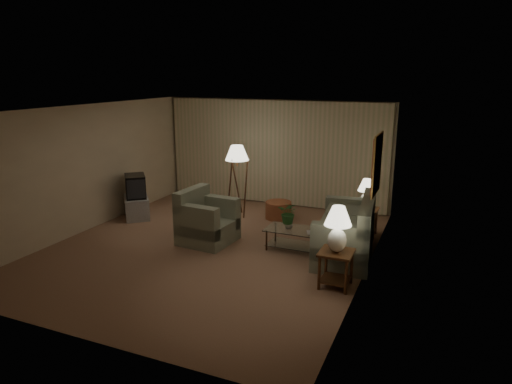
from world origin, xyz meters
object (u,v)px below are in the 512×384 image
Objects in this scene: table_lamp_near at (338,225)px; table_lamp_far at (366,191)px; side_table_near at (336,263)px; vase at (289,224)px; side_table_far at (365,217)px; ottoman at (278,210)px; armchair at (208,222)px; coffee_table at (296,236)px; crt_tv at (135,186)px; floor_lamp at (237,179)px; tv_cabinet at (137,207)px; sofa at (345,233)px.

table_lamp_near reaches higher than table_lamp_far.
side_table_near is at bearing -45.00° from table_lamp_near.
table_lamp_near is 4.57× the size of vase.
ottoman is (-2.07, 0.37, -0.20)m from side_table_far.
table_lamp_far reaches higher than armchair.
coffee_table is at bearing 0.00° from vase.
floor_lamp reaches higher than crt_tv.
table_lamp_near is at bearing 30.95° from crt_tv.
vase reaches higher than ottoman.
side_table_far is 0.98× the size of ottoman.
tv_cabinet is (-5.20, -0.86, -0.72)m from table_lamp_far.
table_lamp_far is 0.54× the size of coffee_table.
armchair is at bearing 161.27° from side_table_near.
side_table_far is 0.80× the size of table_lamp_near.
table_lamp_far is (0.00, 0.00, 0.56)m from side_table_far.
ottoman is (-1.92, 1.62, -0.23)m from sofa.
side_table_far is 1.73m from coffee_table.
vase is at bearing 134.51° from table_lamp_near.
side_table_far is (0.15, 1.25, -0.03)m from sofa.
sofa is at bearing -77.35° from armchair.
floor_lamp is 1.21m from ottoman.
crt_tv reaches higher than coffee_table.
armchair reaches higher than ottoman.
table_lamp_far is 5.27m from crt_tv.
sofa is 2.86× the size of crt_tv.
armchair is (-2.70, -0.38, -0.01)m from sofa.
armchair is at bearing 161.27° from table_lamp_near.
vase is (-0.15, 0.00, 0.22)m from coffee_table.
vase is at bearing -40.26° from floor_lamp.
side_table_far is 2.11m from ottoman.
armchair is 1.95× the size of side_table_far.
vase is at bearing 134.51° from side_table_near.
table_lamp_far reaches higher than sofa.
sofa reaches higher than tv_cabinet.
floor_lamp is (2.15, 1.05, 0.13)m from crt_tv.
coffee_table is at bearing -38.04° from floor_lamp.
sofa is 2.73m from armchair.
side_table_near is (2.85, -0.97, -0.02)m from armchair.
coffee_table is (-1.08, -1.35, -0.69)m from table_lamp_far.
coffee_table is at bearing -76.35° from armchair.
side_table_far is at bearing 180.00° from table_lamp_far.
table_lamp_near is 0.75× the size of tv_cabinet.
floor_lamp reaches higher than table_lamp_far.
floor_lamp is 2.80× the size of ottoman.
coffee_table is at bearing 42.67° from tv_cabinet.
ottoman is at bearing 116.04° from vase.
crt_tv is 0.45× the size of floor_lamp.
table_lamp_near is 3.72m from ottoman.
table_lamp_near is at bearing -42.47° from floor_lamp.
crt_tv is (-5.20, -0.86, 0.36)m from side_table_far.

